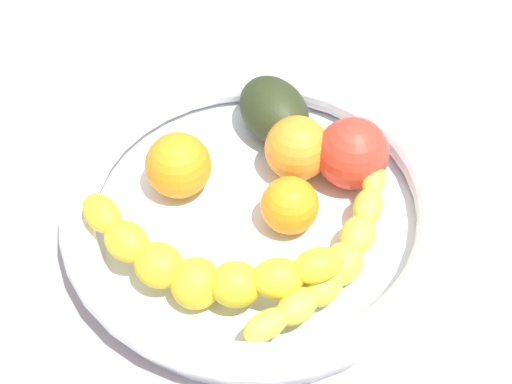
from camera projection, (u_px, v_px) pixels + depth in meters
kitchen_counter at (256, 236)px, 69.84cm from camera, size 120.00×120.00×3.00cm
fruit_bowl at (256, 208)px, 66.71cm from camera, size 35.22×35.22×5.11cm
banana_draped_left at (336, 257)px, 61.32cm from camera, size 9.55×21.36×3.96cm
banana_draped_right at (199, 266)px, 59.53cm from camera, size 19.31×15.05×5.80cm
orange_front at (290, 205)px, 64.51cm from camera, size 5.21×5.21×5.21cm
orange_mid_left at (178, 165)px, 67.02cm from camera, size 6.13×6.13×6.13cm
orange_mid_right at (297, 148)px, 68.40cm from camera, size 6.17×6.17×6.17cm
avocado_dark at (274, 111)px, 72.08cm from camera, size 9.59×7.62×5.76cm
tomato_red at (353, 153)px, 67.55cm from camera, size 6.79×6.79×6.79cm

